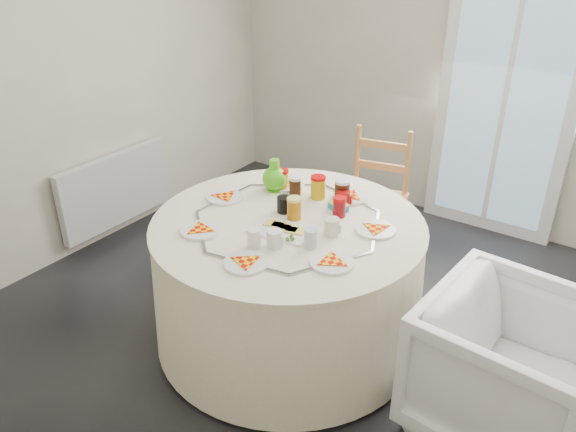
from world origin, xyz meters
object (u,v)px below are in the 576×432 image
Objects in this scene: table at (288,282)px; wooden_chair at (374,200)px; radiator at (116,189)px; armchair at (511,365)px; green_pitcher at (275,174)px.

wooden_chair is at bearing 90.33° from table.
radiator is 3.06m from armchair.
green_pitcher is (1.50, 0.02, 0.49)m from radiator.
armchair is (1.25, 0.01, 0.02)m from table.
armchair is at bearing -30.65° from green_pitcher.
table is (1.80, -0.27, -0.01)m from radiator.
green_pitcher is at bearing -123.27° from wooden_chair.
green_pitcher reaches higher than wooden_chair.
armchair is (1.25, -1.05, -0.08)m from wooden_chair.
radiator is 1.82m from table.
armchair reaches higher than radiator.
radiator is at bearing -168.56° from wooden_chair.
armchair is (3.05, -0.26, 0.01)m from radiator.
radiator is 1.58m from green_pitcher.
armchair is at bearing -52.57° from wooden_chair.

